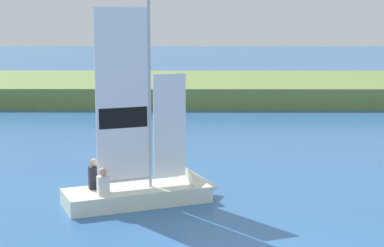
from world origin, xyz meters
The scene contains 2 objects.
shore_bank centered at (0.00, 27.38, 0.54)m, with size 80.00×12.01×1.09m, color olive.
sailboat centered at (-2.15, 4.89, 0.41)m, with size 4.27×2.74×5.52m.
Camera 1 is at (-1.22, -10.81, 4.61)m, focal length 58.97 mm.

